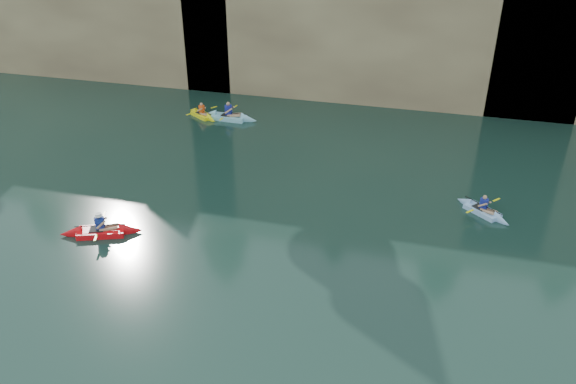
# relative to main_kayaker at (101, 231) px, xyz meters

# --- Properties ---
(ground) EXTENTS (160.00, 160.00, 0.00)m
(ground) POSITION_rel_main_kayaker_xyz_m (5.85, -3.94, -0.16)
(ground) COLOR black
(ground) RESTS_ON ground
(cliff_slab_center) EXTENTS (24.00, 2.40, 11.40)m
(cliff_slab_center) POSITION_rel_main_kayaker_xyz_m (7.85, 18.66, 5.54)
(cliff_slab_center) COLOR tan
(cliff_slab_center) RESTS_ON ground
(sea_cave_west) EXTENTS (4.50, 1.00, 4.00)m
(sea_cave_west) POSITION_rel_main_kayaker_xyz_m (-12.15, 18.01, 1.84)
(sea_cave_west) COLOR black
(sea_cave_west) RESTS_ON ground
(sea_cave_center) EXTENTS (3.50, 1.00, 3.20)m
(sea_cave_center) POSITION_rel_main_kayaker_xyz_m (1.85, 18.01, 1.44)
(sea_cave_center) COLOR black
(sea_cave_center) RESTS_ON ground
(sea_cave_east) EXTENTS (5.00, 1.00, 4.50)m
(sea_cave_east) POSITION_rel_main_kayaker_xyz_m (15.85, 18.01, 2.09)
(sea_cave_east) COLOR black
(sea_cave_east) RESTS_ON ground
(main_kayaker) EXTENTS (3.22, 2.06, 1.18)m
(main_kayaker) POSITION_rel_main_kayaker_xyz_m (0.00, 0.00, 0.00)
(main_kayaker) COLOR red
(main_kayaker) RESTS_ON ground
(kayaker_ltblue_near) EXTENTS (2.45, 2.21, 1.05)m
(kayaker_ltblue_near) POSITION_rel_main_kayaker_xyz_m (14.45, 5.66, -0.03)
(kayaker_ltblue_near) COLOR #98C6FF
(kayaker_ltblue_near) RESTS_ON ground
(kayaker_yellow) EXTENTS (2.55, 1.98, 1.07)m
(kayaker_yellow) POSITION_rel_main_kayaker_xyz_m (-1.26, 13.01, -0.02)
(kayaker_yellow) COLOR #FFF015
(kayaker_yellow) RESTS_ON ground
(kayaker_ltblue_mid) EXTENTS (3.51, 2.60, 1.33)m
(kayaker_ltblue_mid) POSITION_rel_main_kayaker_xyz_m (0.44, 12.99, 0.01)
(kayaker_ltblue_mid) COLOR #8BD1E8
(kayaker_ltblue_mid) RESTS_ON ground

